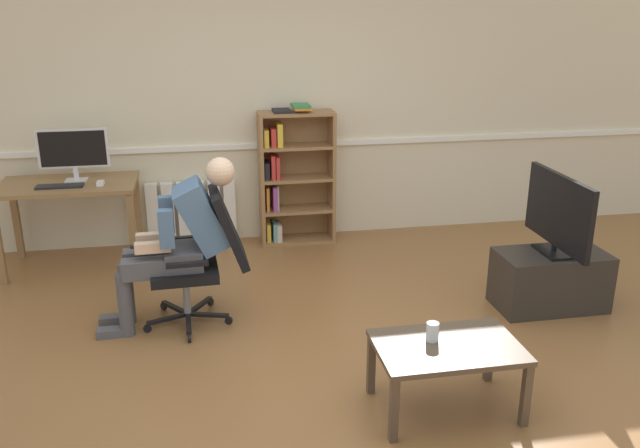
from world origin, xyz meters
TOP-DOWN VIEW (x-y plane):
  - ground_plane at (0.00, 0.00)m, footprint 18.00×18.00m
  - back_wall at (0.00, 2.65)m, footprint 12.00×0.13m
  - computer_desk at (-1.80, 2.15)m, footprint 1.14×0.68m
  - imac_monitor at (-1.73, 2.23)m, footprint 0.58×0.14m
  - keyboard at (-1.83, 2.01)m, footprint 0.38×0.12m
  - computer_mouse at (-1.51, 2.03)m, footprint 0.06×0.10m
  - bookshelf at (0.17, 2.44)m, footprint 0.71×0.29m
  - radiator at (-0.78, 2.54)m, footprint 0.83×0.08m
  - office_chair at (-0.68, 0.87)m, footprint 0.77×0.62m
  - person_seated at (-0.85, 0.86)m, footprint 1.02×0.40m
  - tv_stand at (1.88, 0.63)m, footprint 0.81×0.43m
  - tv_screen at (1.88, 0.63)m, footprint 0.20×0.87m
  - coffee_table at (0.62, -0.49)m, footprint 0.80×0.52m
  - drinking_glass at (0.55, -0.42)m, footprint 0.07×0.07m

SIDE VIEW (x-z plane):
  - ground_plane at x=0.00m, z-range 0.00..0.00m
  - tv_stand at x=1.88m, z-range 0.00..0.44m
  - radiator at x=-0.78m, z-range 0.00..0.61m
  - coffee_table at x=0.62m, z-range 0.15..0.56m
  - drinking_glass at x=0.55m, z-range 0.41..0.52m
  - office_chair at x=-0.68m, z-range 0.03..1.02m
  - bookshelf at x=0.17m, z-range -0.02..1.31m
  - computer_desk at x=-1.80m, z-range 0.27..1.02m
  - person_seated at x=-0.85m, z-range 0.04..1.26m
  - tv_screen at x=1.88m, z-range 0.45..1.05m
  - keyboard at x=-1.83m, z-range 0.76..0.78m
  - computer_mouse at x=-1.51m, z-range 0.76..0.79m
  - imac_monitor at x=-1.73m, z-range 0.79..1.24m
  - back_wall at x=0.00m, z-range 0.00..2.70m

